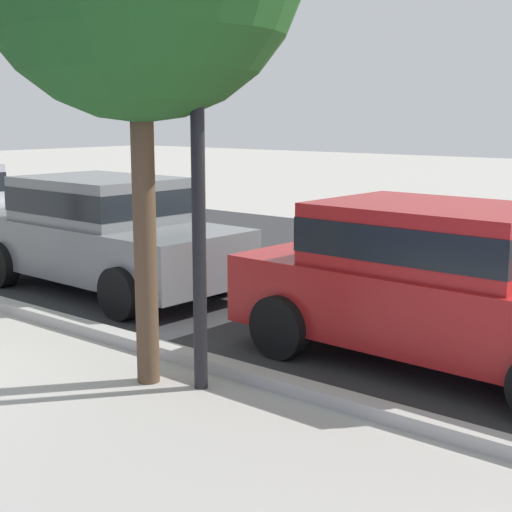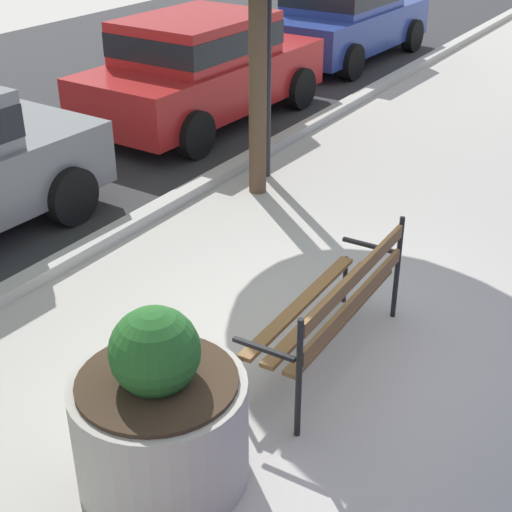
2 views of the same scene
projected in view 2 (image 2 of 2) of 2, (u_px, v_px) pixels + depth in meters
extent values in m
plane|color=#ADA8A0|center=(343.00, 345.00, 6.10)|extent=(80.00, 80.00, 0.00)
cube|color=#B2AFA8|center=(83.00, 250.00, 7.44)|extent=(60.00, 0.20, 0.12)
cube|color=brown|center=(343.00, 317.00, 5.65)|extent=(1.70, 0.15, 0.04)
cube|color=brown|center=(322.00, 310.00, 5.73)|extent=(1.70, 0.15, 0.04)
cube|color=brown|center=(301.00, 304.00, 5.81)|extent=(1.70, 0.15, 0.04)
cube|color=brown|center=(355.00, 301.00, 5.53)|extent=(1.70, 0.08, 0.11)
cube|color=brown|center=(357.00, 275.00, 5.42)|extent=(1.70, 0.08, 0.11)
cylinder|color=black|center=(239.00, 386.00, 5.26)|extent=(0.04, 0.04, 0.45)
cylinder|color=black|center=(299.00, 379.00, 4.93)|extent=(0.04, 0.04, 0.95)
cube|color=black|center=(264.00, 349.00, 4.98)|extent=(0.05, 0.48, 0.03)
cylinder|color=black|center=(345.00, 280.00, 6.59)|extent=(0.04, 0.04, 0.45)
cylinder|color=black|center=(397.00, 268.00, 6.26)|extent=(0.04, 0.04, 0.95)
cube|color=black|center=(369.00, 245.00, 6.31)|extent=(0.05, 0.48, 0.03)
cylinder|color=#A8A399|center=(161.00, 430.00, 4.66)|extent=(1.10, 1.10, 0.73)
cylinder|color=#38281C|center=(157.00, 381.00, 4.48)|extent=(0.99, 0.99, 0.03)
sphere|color=#235B23|center=(155.00, 351.00, 4.37)|extent=(0.55, 0.55, 0.55)
cylinder|color=brown|center=(258.00, 77.00, 8.26)|extent=(0.20, 0.20, 2.75)
cylinder|color=black|center=(70.00, 196.00, 7.99)|extent=(0.65, 0.24, 0.64)
cube|color=#B21E1E|center=(204.00, 81.00, 11.00)|extent=(4.14, 1.81, 0.70)
cube|color=#B21E1E|center=(197.00, 38.00, 10.58)|extent=(2.17, 1.62, 0.60)
cube|color=black|center=(197.00, 38.00, 10.58)|extent=(2.18, 1.64, 0.33)
cylinder|color=black|center=(213.00, 73.00, 12.53)|extent=(0.65, 0.24, 0.64)
cylinder|color=black|center=(300.00, 88.00, 11.69)|extent=(0.65, 0.24, 0.64)
cylinder|color=black|center=(101.00, 113.00, 10.59)|extent=(0.65, 0.24, 0.64)
cylinder|color=black|center=(195.00, 135.00, 9.75)|extent=(0.65, 0.24, 0.64)
cube|color=navy|center=(345.00, 27.00, 14.45)|extent=(4.14, 1.81, 0.70)
cylinder|color=black|center=(339.00, 26.00, 15.98)|extent=(0.65, 0.24, 0.64)
cylinder|color=black|center=(412.00, 36.00, 15.14)|extent=(0.65, 0.24, 0.64)
cylinder|color=black|center=(271.00, 50.00, 14.04)|extent=(0.65, 0.24, 0.64)
cylinder|color=black|center=(351.00, 62.00, 13.20)|extent=(0.65, 0.24, 0.64)
cylinder|color=black|center=(266.00, 28.00, 8.50)|extent=(0.12, 0.12, 3.60)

